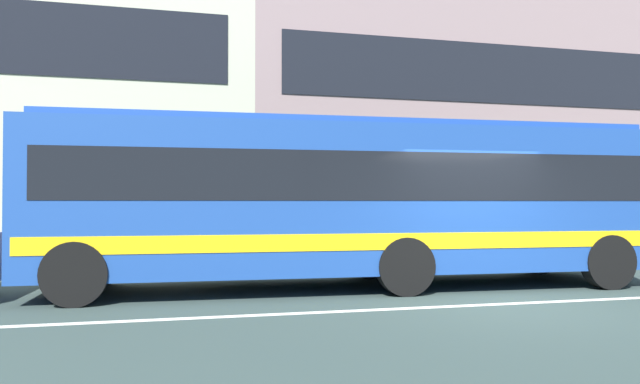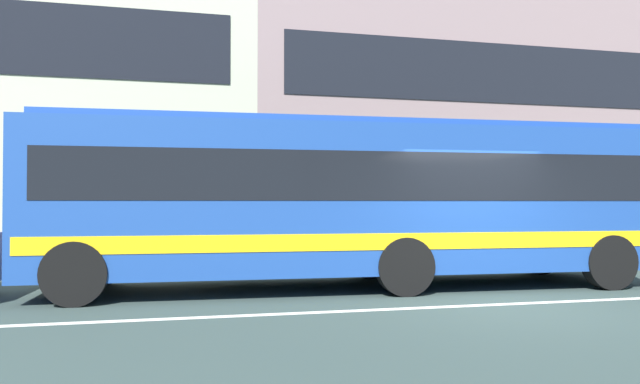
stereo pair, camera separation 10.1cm
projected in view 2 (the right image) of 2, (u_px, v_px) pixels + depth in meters
name	position (u px, v px, depth m)	size (l,w,h in m)	color
ground_plane	(504.00, 304.00, 9.01)	(160.00, 160.00, 0.00)	#334440
lane_centre_line	(504.00, 304.00, 9.01)	(60.00, 0.16, 0.01)	silver
hedge_row_far	(486.00, 243.00, 15.45)	(14.52, 1.10, 1.02)	#174B25
apartment_block_right	(477.00, 121.00, 27.43)	(22.33, 11.74, 10.96)	gray
transit_bus	(349.00, 197.00, 10.87)	(11.34, 2.99, 3.07)	navy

